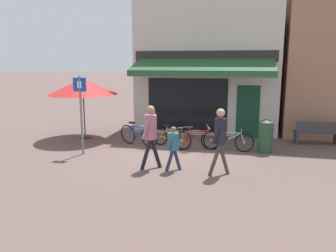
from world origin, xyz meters
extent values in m
plane|color=brown|center=(0.00, 0.00, 0.00)|extent=(160.00, 160.00, 0.00)
cube|color=beige|center=(0.91, 4.63, 2.80)|extent=(6.01, 3.00, 5.61)
cube|color=black|center=(0.25, 3.11, 1.25)|extent=(3.31, 0.04, 2.20)
cube|color=#143D28|center=(2.71, 3.11, 1.05)|extent=(0.90, 0.04, 2.10)
cube|color=#282623|center=(0.91, 3.11, 3.23)|extent=(5.71, 0.06, 0.44)
cube|color=#23512D|center=(0.91, 2.33, 2.91)|extent=(5.41, 1.60, 0.50)
cube|color=#23512D|center=(0.91, 1.54, 2.58)|extent=(5.41, 0.03, 0.20)
cylinder|color=#47494F|center=(0.49, 0.93, 0.55)|extent=(3.87, 0.04, 0.04)
cylinder|color=#47494F|center=(-1.39, 0.93, 0.28)|extent=(0.04, 0.04, 0.55)
cylinder|color=#47494F|center=(2.38, 0.93, 0.28)|extent=(0.04, 0.04, 0.55)
torus|color=black|center=(-0.70, 0.62, 0.36)|extent=(0.71, 0.41, 0.73)
cylinder|color=#9E9EA3|center=(-0.70, 0.62, 0.36)|extent=(0.09, 0.09, 0.08)
torus|color=black|center=(-1.64, 1.04, 0.36)|extent=(0.71, 0.41, 0.73)
cylinder|color=#9E9EA3|center=(-1.64, 1.04, 0.36)|extent=(0.09, 0.09, 0.08)
cylinder|color=#1E4793|center=(-1.07, 0.76, 0.52)|extent=(0.52, 0.30, 0.39)
cylinder|color=#1E4793|center=(-1.11, 0.76, 0.71)|extent=(0.59, 0.29, 0.05)
cylinder|color=#1E4793|center=(-1.35, 0.89, 0.53)|extent=(0.12, 0.04, 0.38)
cylinder|color=#1E4793|center=(-1.47, 0.97, 0.35)|extent=(0.34, 0.18, 0.05)
cylinder|color=#1E4793|center=(-1.52, 0.97, 0.54)|extent=(0.28, 0.19, 0.38)
cylinder|color=#1E4793|center=(-0.76, 0.62, 0.53)|extent=(0.15, 0.05, 0.35)
cylinder|color=#9E9EA3|center=(-1.41, 0.89, 0.77)|extent=(0.06, 0.03, 0.11)
cube|color=black|center=(-1.43, 0.89, 0.84)|extent=(0.26, 0.19, 0.06)
cylinder|color=#9E9EA3|center=(-0.82, 0.62, 0.77)|extent=(0.04, 0.05, 0.14)
cylinder|color=#9E9EA3|center=(-0.83, 0.62, 0.84)|extent=(0.24, 0.48, 0.08)
torus|color=black|center=(0.53, 0.69, 0.32)|extent=(0.63, 0.36, 0.65)
cylinder|color=#9E9EA3|center=(0.53, 0.69, 0.32)|extent=(0.09, 0.09, 0.07)
torus|color=black|center=(-0.42, 1.13, 0.32)|extent=(0.63, 0.36, 0.65)
cylinder|color=#9E9EA3|center=(-0.42, 1.13, 0.32)|extent=(0.09, 0.09, 0.07)
cylinder|color=orange|center=(0.17, 0.87, 0.46)|extent=(0.55, 0.25, 0.34)
cylinder|color=orange|center=(0.14, 0.90, 0.63)|extent=(0.60, 0.30, 0.05)
cylinder|color=orange|center=(-0.12, 1.01, 0.47)|extent=(0.11, 0.11, 0.34)
cylinder|color=orange|center=(-0.25, 1.05, 0.31)|extent=(0.35, 0.19, 0.05)
cylinder|color=orange|center=(-0.28, 1.08, 0.48)|extent=(0.31, 0.14, 0.34)
cylinder|color=orange|center=(0.48, 0.73, 0.47)|extent=(0.14, 0.12, 0.31)
cylinder|color=#9E9EA3|center=(-0.16, 1.05, 0.69)|extent=(0.06, 0.05, 0.11)
cube|color=black|center=(-0.17, 1.06, 0.75)|extent=(0.26, 0.20, 0.06)
cylinder|color=#9E9EA3|center=(0.44, 0.77, 0.69)|extent=(0.04, 0.05, 0.14)
cylinder|color=#9E9EA3|center=(0.44, 0.78, 0.76)|extent=(0.24, 0.48, 0.07)
torus|color=black|center=(1.46, 0.88, 0.35)|extent=(0.71, 0.34, 0.71)
cylinder|color=#9E9EA3|center=(1.46, 0.88, 0.35)|extent=(0.09, 0.09, 0.08)
torus|color=black|center=(0.48, 0.54, 0.35)|extent=(0.71, 0.34, 0.71)
cylinder|color=#9E9EA3|center=(0.48, 0.54, 0.35)|extent=(0.09, 0.09, 0.08)
cylinder|color=#B21E1E|center=(1.09, 0.73, 0.51)|extent=(0.57, 0.19, 0.38)
cylinder|color=#B21E1E|center=(1.06, 0.70, 0.69)|extent=(0.61, 0.24, 0.05)
cylinder|color=#B21E1E|center=(0.79, 0.63, 0.52)|extent=(0.11, 0.11, 0.37)
cylinder|color=#B21E1E|center=(0.65, 0.60, 0.34)|extent=(0.35, 0.15, 0.05)
cylinder|color=#B21E1E|center=(0.62, 0.57, 0.52)|extent=(0.31, 0.10, 0.37)
cylinder|color=#B21E1E|center=(1.41, 0.84, 0.52)|extent=(0.14, 0.12, 0.34)
cylinder|color=#9E9EA3|center=(0.75, 0.59, 0.75)|extent=(0.06, 0.05, 0.11)
cube|color=black|center=(0.74, 0.57, 0.82)|extent=(0.26, 0.18, 0.06)
cylinder|color=#9E9EA3|center=(1.36, 0.80, 0.75)|extent=(0.04, 0.05, 0.14)
cylinder|color=#9E9EA3|center=(1.37, 0.79, 0.82)|extent=(0.19, 0.50, 0.08)
torus|color=black|center=(2.59, 0.85, 0.32)|extent=(0.66, 0.17, 0.65)
cylinder|color=#9E9EA3|center=(2.59, 0.85, 0.32)|extent=(0.07, 0.07, 0.08)
torus|color=black|center=(1.50, 0.90, 0.32)|extent=(0.66, 0.17, 0.65)
cylinder|color=#9E9EA3|center=(1.50, 0.90, 0.32)|extent=(0.07, 0.07, 0.08)
cylinder|color=#BCB7B2|center=(2.18, 0.89, 0.46)|extent=(0.61, 0.06, 0.35)
cylinder|color=#BCB7B2|center=(2.14, 0.92, 0.63)|extent=(0.67, 0.07, 0.05)
cylinder|color=#BCB7B2|center=(1.85, 0.91, 0.47)|extent=(0.13, 0.10, 0.34)
cylinder|color=#BCB7B2|center=(1.69, 0.89, 0.31)|extent=(0.38, 0.05, 0.05)
cylinder|color=#BCB7B2|center=(1.65, 0.92, 0.48)|extent=(0.33, 0.07, 0.34)
cylinder|color=#BCB7B2|center=(2.53, 0.88, 0.47)|extent=(0.16, 0.10, 0.31)
cylinder|color=#9E9EA3|center=(1.79, 0.95, 0.69)|extent=(0.06, 0.05, 0.11)
cube|color=black|center=(1.78, 0.96, 0.76)|extent=(0.24, 0.12, 0.06)
cylinder|color=#9E9EA3|center=(2.48, 0.92, 0.69)|extent=(0.03, 0.05, 0.14)
cylinder|color=#9E9EA3|center=(2.48, 0.93, 0.76)|extent=(0.05, 0.52, 0.10)
cylinder|color=black|center=(0.08, -1.43, 0.43)|extent=(0.37, 0.17, 0.90)
cylinder|color=black|center=(-0.14, -1.66, 0.43)|extent=(0.37, 0.17, 0.90)
cylinder|color=#B26684|center=(-0.03, -1.55, 1.21)|extent=(0.39, 0.39, 0.69)
sphere|color=#A87A5B|center=(-0.03, -1.55, 1.71)|extent=(0.23, 0.23, 0.23)
cylinder|color=#B26684|center=(-0.10, -1.76, 1.21)|extent=(0.30, 0.20, 0.61)
cylinder|color=#B26684|center=(-0.02, -1.34, 1.37)|extent=(0.21, 0.20, 0.30)
cylinder|color=#A87A5B|center=(0.02, -1.34, 1.46)|extent=(0.11, 0.18, 0.46)
cube|color=black|center=(0.01, -1.38, 1.69)|extent=(0.03, 0.07, 0.14)
cylinder|color=#282D47|center=(0.72, -1.49, 0.30)|extent=(0.27, 0.10, 0.63)
cylinder|color=#282D47|center=(0.54, -1.65, 0.30)|extent=(0.27, 0.10, 0.63)
cylinder|color=#286675|center=(0.63, -1.57, 0.84)|extent=(0.31, 0.31, 0.48)
sphere|color=brown|center=(0.63, -1.57, 1.18)|extent=(0.16, 0.16, 0.16)
cylinder|color=#286675|center=(0.55, -1.74, 0.84)|extent=(0.23, 0.14, 0.43)
cylinder|color=#286675|center=(0.70, -1.40, 0.84)|extent=(0.23, 0.14, 0.43)
cylinder|color=#47382D|center=(2.03, -1.58, 0.43)|extent=(0.36, 0.15, 0.90)
cylinder|color=#47382D|center=(1.80, -1.78, 0.43)|extent=(0.36, 0.15, 0.90)
cylinder|color=black|center=(1.91, -1.68, 1.21)|extent=(0.35, 0.35, 0.69)
sphere|color=tan|center=(1.91, -1.68, 1.71)|extent=(0.23, 0.23, 0.23)
cylinder|color=black|center=(1.84, -1.87, 1.21)|extent=(0.29, 0.17, 0.61)
cylinder|color=black|center=(1.99, -1.49, 1.21)|extent=(0.29, 0.17, 0.61)
cylinder|color=#23472D|center=(3.28, 0.94, 0.52)|extent=(0.50, 0.50, 1.04)
cone|color=#33353A|center=(3.28, 0.94, 1.09)|extent=(0.51, 0.51, 0.10)
cylinder|color=slate|center=(-2.64, -0.61, 1.29)|extent=(0.07, 0.07, 2.58)
cube|color=#14429E|center=(-2.64, -0.62, 2.30)|extent=(0.44, 0.02, 0.44)
cube|color=white|center=(-2.64, -0.63, 2.30)|extent=(0.14, 0.01, 0.22)
cylinder|color=#4C3D2D|center=(-3.64, 1.56, 1.16)|extent=(0.05, 0.05, 2.31)
cone|color=red|center=(-3.64, 1.56, 2.06)|extent=(2.70, 2.70, 0.61)
cylinder|color=#262628|center=(-3.64, 1.56, 0.03)|extent=(0.44, 0.44, 0.06)
cube|color=#38383D|center=(5.21, 2.50, 0.45)|extent=(1.64, 0.63, 0.06)
cube|color=#38383D|center=(5.23, 2.31, 0.67)|extent=(1.59, 0.24, 0.40)
cube|color=#38383D|center=(4.49, 2.41, 0.23)|extent=(0.12, 0.36, 0.45)
cube|color=#38383D|center=(5.92, 2.59, 0.23)|extent=(0.12, 0.36, 0.45)
camera|label=1|loc=(2.41, -10.25, 3.03)|focal=35.00mm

